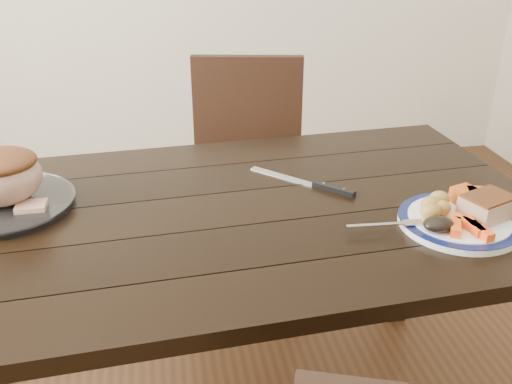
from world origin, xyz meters
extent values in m
cube|color=black|center=(0.00, 0.00, 0.73)|extent=(1.65, 0.99, 0.04)
cube|color=black|center=(0.70, 0.41, 0.35)|extent=(0.07, 0.07, 0.71)
cube|color=black|center=(0.16, 0.65, 0.45)|extent=(0.49, 0.49, 0.04)
cube|color=black|center=(0.20, 0.85, 0.70)|extent=(0.42, 0.12, 0.46)
cube|color=black|center=(0.37, 0.79, 0.21)|extent=(0.04, 0.04, 0.43)
cube|color=black|center=(0.30, 0.44, 0.21)|extent=(0.04, 0.04, 0.43)
cube|color=black|center=(0.02, 0.86, 0.21)|extent=(0.04, 0.04, 0.43)
cube|color=black|center=(-0.05, 0.51, 0.21)|extent=(0.04, 0.04, 0.43)
cylinder|color=white|center=(0.53, -0.18, 0.76)|extent=(0.28, 0.28, 0.02)
torus|color=#0D1745|center=(0.53, -0.18, 0.77)|extent=(0.28, 0.28, 0.02)
cylinder|color=white|center=(-0.53, 0.10, 0.76)|extent=(0.33, 0.33, 0.02)
cube|color=tan|center=(0.60, -0.18, 0.79)|extent=(0.13, 0.12, 0.05)
ellipsoid|color=gold|center=(0.46, -0.17, 0.79)|extent=(0.05, 0.04, 0.04)
ellipsoid|color=gold|center=(0.48, -0.14, 0.79)|extent=(0.05, 0.04, 0.04)
ellipsoid|color=gold|center=(0.51, -0.12, 0.79)|extent=(0.05, 0.04, 0.04)
ellipsoid|color=gold|center=(0.50, -0.16, 0.79)|extent=(0.04, 0.04, 0.04)
cube|color=#F95314|center=(0.49, -0.23, 0.78)|extent=(0.05, 0.07, 0.02)
cube|color=#F95314|center=(0.52, -0.22, 0.78)|extent=(0.05, 0.07, 0.02)
cube|color=#F95314|center=(0.53, -0.24, 0.78)|extent=(0.02, 0.07, 0.02)
cube|color=#F95314|center=(0.54, -0.26, 0.78)|extent=(0.03, 0.07, 0.02)
cube|color=#EA5B1A|center=(0.58, -0.10, 0.79)|extent=(0.07, 0.06, 0.04)
cube|color=#EA5B1A|center=(0.61, -0.12, 0.79)|extent=(0.07, 0.06, 0.04)
ellipsoid|color=black|center=(0.46, -0.22, 0.79)|extent=(0.07, 0.05, 0.03)
cube|color=silver|center=(0.33, -0.18, 0.77)|extent=(0.14, 0.02, 0.00)
cube|color=silver|center=(0.42, -0.18, 0.77)|extent=(0.05, 0.03, 0.00)
cube|color=tan|center=(-0.45, 0.05, 0.78)|extent=(0.07, 0.06, 0.02)
cube|color=silver|center=(0.19, 0.16, 0.75)|extent=(0.16, 0.16, 0.00)
cube|color=black|center=(0.30, 0.05, 0.76)|extent=(0.10, 0.10, 0.01)
camera|label=1|loc=(-0.14, -1.24, 1.41)|focal=40.00mm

